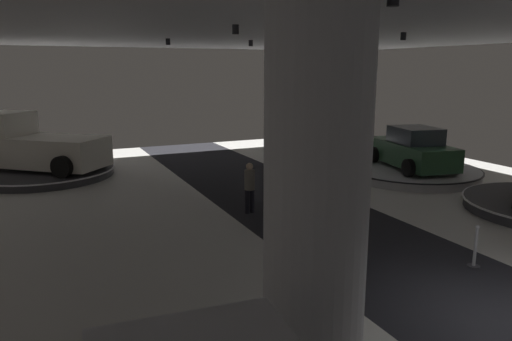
{
  "coord_description": "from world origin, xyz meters",
  "views": [
    {
      "loc": [
        -7.31,
        -4.83,
        4.44
      ],
      "look_at": [
        -1.47,
        7.82,
        1.4
      ],
      "focal_mm": 33.27,
      "sensor_mm": 36.0,
      "label": 1
    }
  ],
  "objects_px": {
    "display_car_far_right": "(413,150)",
    "display_platform_deep_left": "(44,172)",
    "display_platform_deep_right": "(320,147)",
    "display_platform_far_right": "(411,172)",
    "display_car_deep_right": "(320,132)",
    "column_left": "(317,187)",
    "pickup_truck_deep_left": "(35,146)",
    "visitor_walking_far": "(250,185)"
  },
  "relations": [
    {
      "from": "display_car_far_right",
      "to": "display_platform_deep_left",
      "type": "xyz_separation_m",
      "value": [
        -13.84,
        6.4,
        -0.95
      ]
    },
    {
      "from": "display_platform_deep_left",
      "to": "display_platform_deep_right",
      "type": "relative_size",
      "value": 1.08
    },
    {
      "from": "display_platform_far_right",
      "to": "display_car_far_right",
      "type": "distance_m",
      "value": 0.93
    },
    {
      "from": "display_platform_far_right",
      "to": "display_car_deep_right",
      "type": "xyz_separation_m",
      "value": [
        -0.02,
        7.0,
        0.83
      ]
    },
    {
      "from": "display_car_deep_right",
      "to": "display_platform_far_right",
      "type": "bearing_deg",
      "value": -89.82
    },
    {
      "from": "column_left",
      "to": "display_car_far_right",
      "type": "bearing_deg",
      "value": 41.32
    },
    {
      "from": "display_platform_far_right",
      "to": "display_car_far_right",
      "type": "xyz_separation_m",
      "value": [
        -0.01,
        -0.03,
        0.93
      ]
    },
    {
      "from": "pickup_truck_deep_left",
      "to": "display_car_deep_right",
      "type": "relative_size",
      "value": 1.22
    },
    {
      "from": "column_left",
      "to": "display_platform_far_right",
      "type": "height_order",
      "value": "column_left"
    },
    {
      "from": "display_platform_far_right",
      "to": "pickup_truck_deep_left",
      "type": "relative_size",
      "value": 1.03
    },
    {
      "from": "display_car_far_right",
      "to": "display_platform_deep_right",
      "type": "distance_m",
      "value": 7.12
    },
    {
      "from": "visitor_walking_far",
      "to": "column_left",
      "type": "bearing_deg",
      "value": -106.66
    },
    {
      "from": "display_platform_deep_right",
      "to": "display_platform_far_right",
      "type": "bearing_deg",
      "value": -89.98
    },
    {
      "from": "visitor_walking_far",
      "to": "display_car_deep_right",
      "type": "bearing_deg",
      "value": 47.38
    },
    {
      "from": "display_platform_far_right",
      "to": "display_car_far_right",
      "type": "height_order",
      "value": "display_car_far_right"
    },
    {
      "from": "display_platform_deep_left",
      "to": "pickup_truck_deep_left",
      "type": "bearing_deg",
      "value": 139.12
    },
    {
      "from": "display_platform_deep_left",
      "to": "display_car_deep_right",
      "type": "height_order",
      "value": "display_car_deep_right"
    },
    {
      "from": "display_platform_far_right",
      "to": "display_platform_deep_left",
      "type": "height_order",
      "value": "display_platform_far_right"
    },
    {
      "from": "display_platform_deep_right",
      "to": "column_left",
      "type": "bearing_deg",
      "value": -122.61
    },
    {
      "from": "column_left",
      "to": "display_platform_far_right",
      "type": "xyz_separation_m",
      "value": [
        10.32,
        9.1,
        -2.55
      ]
    },
    {
      "from": "pickup_truck_deep_left",
      "to": "visitor_walking_far",
      "type": "distance_m",
      "value": 10.3
    },
    {
      "from": "column_left",
      "to": "pickup_truck_deep_left",
      "type": "xyz_separation_m",
      "value": [
        -3.77,
        15.67,
        -1.48
      ]
    },
    {
      "from": "column_left",
      "to": "display_platform_deep_left",
      "type": "bearing_deg",
      "value": 102.87
    },
    {
      "from": "display_platform_far_right",
      "to": "pickup_truck_deep_left",
      "type": "bearing_deg",
      "value": 154.99
    },
    {
      "from": "column_left",
      "to": "pickup_truck_deep_left",
      "type": "relative_size",
      "value": 1.02
    },
    {
      "from": "display_platform_deep_left",
      "to": "visitor_walking_far",
      "type": "distance_m",
      "value": 10.01
    },
    {
      "from": "pickup_truck_deep_left",
      "to": "display_platform_deep_left",
      "type": "bearing_deg",
      "value": -40.88
    },
    {
      "from": "display_platform_deep_left",
      "to": "pickup_truck_deep_left",
      "type": "distance_m",
      "value": 1.13
    },
    {
      "from": "display_car_far_right",
      "to": "display_platform_deep_right",
      "type": "xyz_separation_m",
      "value": [
        0.0,
        7.06,
        -0.98
      ]
    },
    {
      "from": "pickup_truck_deep_left",
      "to": "display_platform_deep_right",
      "type": "xyz_separation_m",
      "value": [
        14.09,
        0.45,
        -1.12
      ]
    },
    {
      "from": "column_left",
      "to": "pickup_truck_deep_left",
      "type": "bearing_deg",
      "value": 103.54
    },
    {
      "from": "display_car_far_right",
      "to": "pickup_truck_deep_left",
      "type": "xyz_separation_m",
      "value": [
        -14.09,
        6.61,
        0.13
      ]
    },
    {
      "from": "display_platform_deep_right",
      "to": "visitor_walking_far",
      "type": "distance_m",
      "value": 12.04
    },
    {
      "from": "column_left",
      "to": "display_platform_deep_left",
      "type": "distance_m",
      "value": 16.07
    },
    {
      "from": "column_left",
      "to": "pickup_truck_deep_left",
      "type": "distance_m",
      "value": 16.19
    },
    {
      "from": "display_platform_far_right",
      "to": "display_car_deep_right",
      "type": "bearing_deg",
      "value": 90.18
    },
    {
      "from": "display_platform_deep_left",
      "to": "display_platform_deep_right",
      "type": "height_order",
      "value": "display_platform_deep_left"
    },
    {
      "from": "column_left",
      "to": "pickup_truck_deep_left",
      "type": "height_order",
      "value": "column_left"
    },
    {
      "from": "display_car_deep_right",
      "to": "visitor_walking_far",
      "type": "xyz_separation_m",
      "value": [
        -8.12,
        -8.82,
        -0.13
      ]
    },
    {
      "from": "display_platform_deep_left",
      "to": "display_platform_far_right",
      "type": "bearing_deg",
      "value": -24.68
    },
    {
      "from": "column_left",
      "to": "display_car_deep_right",
      "type": "height_order",
      "value": "column_left"
    },
    {
      "from": "display_platform_far_right",
      "to": "display_car_far_right",
      "type": "bearing_deg",
      "value": -101.2
    }
  ]
}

